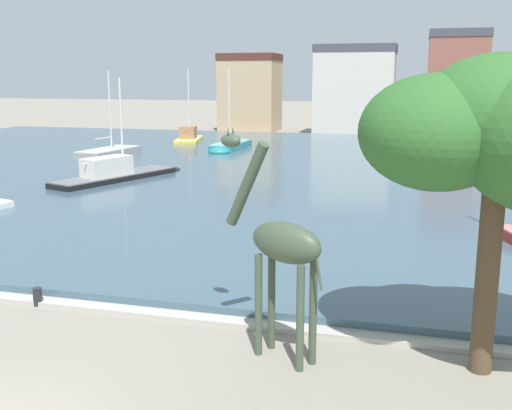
{
  "coord_description": "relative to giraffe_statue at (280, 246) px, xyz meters",
  "views": [
    {
      "loc": [
        7.11,
        -7.88,
        6.14
      ],
      "look_at": [
        2.23,
        10.19,
        2.2
      ],
      "focal_mm": 42.7,
      "sensor_mm": 36.0,
      "label": 1
    }
  ],
  "objects": [
    {
      "name": "sailboat_grey",
      "position": [
        -19.62,
        29.1,
        -2.12
      ],
      "size": [
        2.88,
        6.53,
        6.61
      ],
      "color": "#939399",
      "rests_on": "ground"
    },
    {
      "name": "sailboat_yellow",
      "position": [
        -18.0,
        40.73,
        -2.04
      ],
      "size": [
        3.24,
        6.42,
        6.88
      ],
      "color": "gold",
      "rests_on": "ground"
    },
    {
      "name": "giraffe_statue",
      "position": [
        0.0,
        0.0,
        0.0
      ],
      "size": [
        2.73,
        1.72,
        5.06
      ],
      "color": "#3D4C38",
      "rests_on": "ground"
    },
    {
      "name": "mooring_bollard",
      "position": [
        -7.11,
        1.33,
        -2.34
      ],
      "size": [
        0.24,
        0.24,
        0.5
      ],
      "primitive_type": "cylinder",
      "color": "#232326",
      "rests_on": "ground"
    },
    {
      "name": "townhouse_corner_house",
      "position": [
        6.15,
        56.75,
        2.88
      ],
      "size": [
        6.05,
        7.31,
        10.91
      ],
      "color": "#8E5142",
      "rests_on": "ground"
    },
    {
      "name": "townhouse_tall_gabled",
      "position": [
        -16.51,
        56.49,
        1.81
      ],
      "size": [
        6.52,
        5.53,
        8.76
      ],
      "color": "tan",
      "rests_on": "ground"
    },
    {
      "name": "quay_edge_coping",
      "position": [
        -4.32,
        1.48,
        -2.53
      ],
      "size": [
        79.78,
        0.5,
        0.12
      ],
      "primitive_type": "cube",
      "color": "#ADA89E",
      "rests_on": "ground"
    },
    {
      "name": "townhouse_wide_warehouse",
      "position": [
        -4.25,
        53.99,
        2.17
      ],
      "size": [
        8.42,
        5.18,
        9.49
      ],
      "color": "beige",
      "rests_on": "ground"
    },
    {
      "name": "sailboat_teal",
      "position": [
        -12.35,
        35.08,
        -2.13
      ],
      "size": [
        2.0,
        6.65,
        6.84
      ],
      "color": "teal",
      "rests_on": "ground"
    },
    {
      "name": "harbor_water",
      "position": [
        -4.32,
        26.68,
        -2.42
      ],
      "size": [
        79.78,
        49.9,
        0.32
      ],
      "primitive_type": "cube",
      "color": "#3D5666",
      "rests_on": "ground"
    },
    {
      "name": "sailboat_black",
      "position": [
        -13.92,
        19.48,
        -2.04
      ],
      "size": [
        4.78,
        9.53,
        6.12
      ],
      "color": "black",
      "rests_on": "ground"
    },
    {
      "name": "sailboat_navy",
      "position": [
        7.9,
        46.0,
        -2.04
      ],
      "size": [
        4.6,
        9.54,
        6.6
      ],
      "color": "navy",
      "rests_on": "ground"
    }
  ]
}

